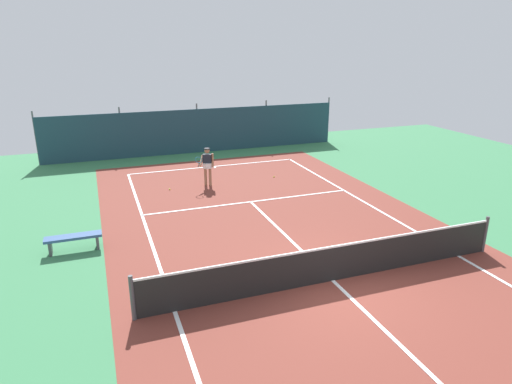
# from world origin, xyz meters

# --- Properties ---
(ground_plane) EXTENTS (36.00, 36.00, 0.00)m
(ground_plane) POSITION_xyz_m (0.00, 0.00, 0.00)
(ground_plane) COLOR #387A4C
(court_surface) EXTENTS (11.02, 26.60, 0.01)m
(court_surface) POSITION_xyz_m (0.00, 0.00, 0.00)
(court_surface) COLOR brown
(court_surface) RESTS_ON ground
(tennis_net) EXTENTS (10.12, 0.10, 1.10)m
(tennis_net) POSITION_xyz_m (0.00, 0.00, 0.51)
(tennis_net) COLOR black
(tennis_net) RESTS_ON ground
(back_fence) EXTENTS (16.30, 0.98, 2.70)m
(back_fence) POSITION_xyz_m (-0.00, 15.63, 0.67)
(back_fence) COLOR #1E3D4C
(back_fence) RESTS_ON ground
(tennis_player) EXTENTS (0.85, 0.63, 1.64)m
(tennis_player) POSITION_xyz_m (-1.03, 9.01, 0.96)
(tennis_player) COLOR #9E7051
(tennis_player) RESTS_ON ground
(tennis_ball_near_player) EXTENTS (0.07, 0.07, 0.07)m
(tennis_ball_near_player) POSITION_xyz_m (-2.69, 8.96, 0.03)
(tennis_ball_near_player) COLOR #CCDB33
(tennis_ball_near_player) RESTS_ON ground
(tennis_ball_midcourt) EXTENTS (0.07, 0.07, 0.07)m
(tennis_ball_midcourt) POSITION_xyz_m (2.10, 9.16, 0.03)
(tennis_ball_midcourt) COLOR #CCDB33
(tennis_ball_midcourt) RESTS_ON ground
(parked_car) EXTENTS (2.16, 4.28, 1.68)m
(parked_car) POSITION_xyz_m (1.27, 17.44, 0.84)
(parked_car) COLOR navy
(parked_car) RESTS_ON ground
(courtside_bench) EXTENTS (1.60, 0.40, 0.49)m
(courtside_bench) POSITION_xyz_m (-6.31, 4.18, 0.37)
(courtside_bench) COLOR #335184
(courtside_bench) RESTS_ON ground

